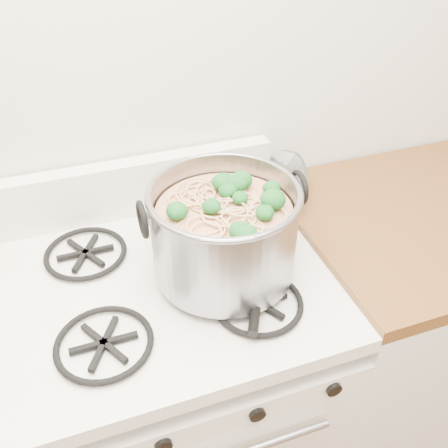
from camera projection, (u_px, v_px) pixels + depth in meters
gas_range at (178, 396)px, 1.46m from camera, size 0.76×0.66×0.92m
counter_right at (429, 314)px, 1.68m from camera, size 1.00×0.65×0.92m
stock_pot at (224, 233)px, 1.12m from camera, size 0.37×0.34×0.23m
spatula at (262, 253)px, 1.21m from camera, size 0.40×0.41×0.02m
glass_bowl at (256, 187)px, 1.43m from camera, size 0.15×0.15×0.03m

